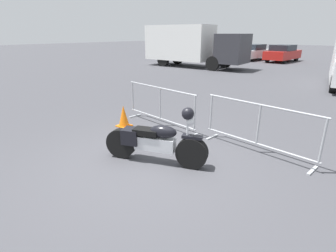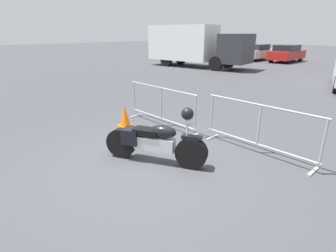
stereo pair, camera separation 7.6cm
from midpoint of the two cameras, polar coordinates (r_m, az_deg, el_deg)
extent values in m
plane|color=#424247|center=(5.12, -4.67, -8.73)|extent=(120.00, 120.00, 0.00)
cylinder|color=black|center=(4.95, 5.55, -5.90)|extent=(0.63, 0.38, 0.61)
cylinder|color=black|center=(5.44, -9.74, -3.66)|extent=(0.63, 0.38, 0.61)
cube|color=silver|center=(5.11, -2.49, -3.80)|extent=(0.83, 0.50, 0.27)
ellipsoid|color=black|center=(4.95, -0.69, -1.23)|extent=(0.59, 0.42, 0.25)
cube|color=black|center=(5.08, -4.32, -1.18)|extent=(0.56, 0.43, 0.11)
cube|color=black|center=(5.26, -7.53, -2.12)|extent=(0.43, 0.41, 0.30)
cube|color=black|center=(4.82, 5.67, -2.42)|extent=(0.40, 0.26, 0.06)
cylinder|color=silver|center=(4.79, 4.62, -0.87)|extent=(0.05, 0.05, 0.43)
sphere|color=silver|center=(4.73, 5.23, 0.96)|extent=(0.15, 0.15, 0.15)
sphere|color=black|center=(4.69, 4.72, 2.67)|extent=(0.23, 0.23, 0.23)
cylinder|color=#9EA0A5|center=(7.01, -1.21, 8.28)|extent=(2.54, 0.33, 0.04)
cylinder|color=#9EA0A5|center=(7.23, -1.17, 1.65)|extent=(2.54, 0.33, 0.04)
cylinder|color=#9EA0A5|center=(8.03, -7.09, 6.50)|extent=(0.05, 0.05, 0.85)
cylinder|color=#9EA0A5|center=(7.11, -1.19, 4.91)|extent=(0.05, 0.05, 0.85)
cylinder|color=#9EA0A5|center=(6.28, 6.32, 2.82)|extent=(0.05, 0.05, 0.85)
cube|color=#9EA0A5|center=(8.14, -6.62, 2.23)|extent=(0.11, 0.44, 0.03)
cube|color=#9EA0A5|center=(6.53, 5.66, -2.18)|extent=(0.11, 0.44, 0.03)
cylinder|color=#9EA0A5|center=(5.63, 20.07, 4.25)|extent=(2.54, 0.33, 0.04)
cylinder|color=#9EA0A5|center=(5.90, 19.11, -3.73)|extent=(2.54, 0.33, 0.04)
cylinder|color=#9EA0A5|center=(6.36, 9.87, 2.86)|extent=(0.05, 0.05, 0.85)
cylinder|color=#9EA0A5|center=(5.75, 19.58, 0.17)|extent=(0.05, 0.05, 0.85)
cylinder|color=#9EA0A5|center=(5.35, 31.14, -3.03)|extent=(0.05, 0.05, 0.85)
cube|color=#9EA0A5|center=(6.52, 10.05, -2.42)|extent=(0.11, 0.44, 0.03)
cube|color=#9EA0A5|center=(5.60, 29.37, -8.62)|extent=(0.11, 0.44, 0.03)
cube|color=white|center=(20.87, 3.38, 17.67)|extent=(5.11, 2.54, 2.50)
cube|color=#2D2D33|center=(18.80, 14.68, 15.97)|extent=(1.90, 2.27, 1.90)
cylinder|color=black|center=(20.13, 13.10, 13.57)|extent=(0.97, 0.33, 0.96)
cylinder|color=black|center=(18.40, 10.47, 13.22)|extent=(0.97, 0.33, 0.96)
cylinder|color=black|center=(22.22, 2.90, 14.56)|extent=(0.97, 0.33, 0.96)
cylinder|color=black|center=(20.67, -0.26, 14.21)|extent=(0.97, 0.33, 0.96)
cube|color=#B7BABF|center=(29.14, 8.56, 15.80)|extent=(2.02, 4.30, 0.68)
cube|color=#1E232B|center=(28.99, 8.44, 16.94)|extent=(1.73, 2.25, 0.49)
cylinder|color=black|center=(30.65, 8.97, 15.43)|extent=(0.26, 0.64, 0.62)
cylinder|color=black|center=(29.84, 11.26, 15.19)|extent=(0.26, 0.64, 0.62)
cylinder|color=black|center=(28.54, 5.67, 15.27)|extent=(0.26, 0.64, 0.62)
cylinder|color=black|center=(27.66, 8.04, 15.04)|extent=(0.26, 0.64, 0.62)
cube|color=tan|center=(28.11, 13.73, 15.30)|extent=(1.96, 4.17, 0.66)
cube|color=#1E232B|center=(27.95, 13.67, 16.45)|extent=(1.67, 2.19, 0.47)
cylinder|color=black|center=(29.59, 13.88, 14.95)|extent=(0.25, 0.62, 0.60)
cylinder|color=black|center=(28.90, 16.29, 14.64)|extent=(0.25, 0.62, 0.60)
cylinder|color=black|center=(27.41, 10.94, 14.83)|extent=(0.25, 0.62, 0.60)
cylinder|color=black|center=(26.66, 13.47, 14.53)|extent=(0.25, 0.62, 0.60)
cube|color=white|center=(26.91, 18.88, 14.71)|extent=(2.04, 4.34, 0.69)
cube|color=#1E232B|center=(26.74, 18.87, 15.96)|extent=(1.74, 2.28, 0.49)
cylinder|color=black|center=(28.46, 18.75, 14.36)|extent=(0.26, 0.64, 0.63)
cylinder|color=black|center=(27.84, 21.46, 13.96)|extent=(0.26, 0.64, 0.63)
cylinder|color=black|center=(26.07, 15.98, 14.24)|extent=(0.26, 0.64, 0.63)
cylinder|color=black|center=(25.40, 18.88, 13.83)|extent=(0.26, 0.64, 0.63)
cube|color=#B21E19|center=(26.04, 24.49, 13.92)|extent=(2.07, 4.41, 0.70)
cube|color=#1E232B|center=(25.86, 24.56, 15.23)|extent=(1.77, 2.31, 0.50)
cylinder|color=black|center=(27.60, 24.03, 13.60)|extent=(0.27, 0.65, 0.64)
cylinder|color=black|center=(27.10, 26.96, 13.11)|extent=(0.27, 0.65, 0.64)
cylinder|color=black|center=(25.07, 21.64, 13.47)|extent=(0.27, 0.65, 0.64)
cylinder|color=black|center=(24.52, 24.82, 12.94)|extent=(0.27, 0.65, 0.64)
cube|color=orange|center=(7.32, -8.98, 0.11)|extent=(0.34, 0.34, 0.03)
cone|color=orange|center=(7.22, -9.10, 2.32)|extent=(0.28, 0.28, 0.56)
camera|label=1|loc=(0.04, -89.59, 0.15)|focal=28.00mm
camera|label=2|loc=(0.04, 90.41, -0.15)|focal=28.00mm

